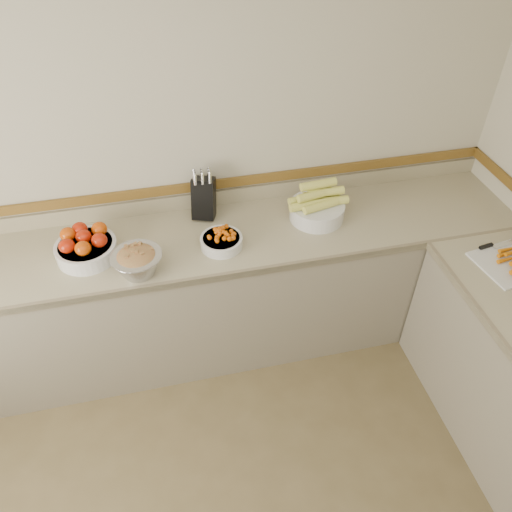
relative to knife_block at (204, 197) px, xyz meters
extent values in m
plane|color=#BAB399|center=(-0.16, 0.10, 0.27)|extent=(4.00, 0.00, 4.00)
cube|color=tan|center=(-0.16, -0.22, -0.15)|extent=(4.00, 0.65, 0.04)
cube|color=gray|center=(-0.16, -0.22, -0.60)|extent=(4.00, 0.63, 0.86)
cube|color=#796B51|center=(-0.16, -0.54, -0.15)|extent=(4.00, 0.02, 0.04)
cube|color=tan|center=(-0.16, 0.09, -0.08)|extent=(4.00, 0.02, 0.10)
cube|color=brown|center=(-0.16, 0.09, 0.02)|extent=(4.00, 0.02, 0.06)
cube|color=black|center=(0.00, 0.00, -0.01)|extent=(0.18, 0.19, 0.26)
cylinder|color=silver|center=(-0.04, -0.03, 0.15)|extent=(0.03, 0.04, 0.07)
cylinder|color=silver|center=(0.00, -0.03, 0.15)|extent=(0.03, 0.04, 0.07)
cylinder|color=silver|center=(0.04, -0.03, 0.15)|extent=(0.03, 0.04, 0.07)
cylinder|color=silver|center=(-0.04, 0.00, 0.15)|extent=(0.03, 0.04, 0.07)
cylinder|color=silver|center=(0.00, 0.00, 0.15)|extent=(0.03, 0.04, 0.07)
cylinder|color=silver|center=(0.04, 0.00, 0.15)|extent=(0.03, 0.04, 0.07)
cylinder|color=silver|center=(-0.04, 0.02, 0.15)|extent=(0.03, 0.04, 0.07)
cylinder|color=silver|center=(0.00, 0.02, 0.15)|extent=(0.03, 0.04, 0.07)
cylinder|color=silver|center=(0.04, 0.02, 0.15)|extent=(0.03, 0.04, 0.07)
cylinder|color=silver|center=(-0.68, -0.23, -0.09)|extent=(0.33, 0.33, 0.09)
torus|color=silver|center=(-0.68, -0.23, -0.05)|extent=(0.33, 0.33, 0.01)
cylinder|color=white|center=(-0.68, -0.23, -0.05)|extent=(0.29, 0.29, 0.01)
ellipsoid|color=#AE1D06|center=(-0.76, -0.27, 0.00)|extent=(0.09, 0.09, 0.07)
ellipsoid|color=#BF4106|center=(-0.68, -0.31, 0.00)|extent=(0.09, 0.09, 0.07)
ellipsoid|color=#AE1D06|center=(-0.60, -0.26, 0.00)|extent=(0.09, 0.09, 0.07)
ellipsoid|color=#BF4106|center=(-0.76, -0.18, 0.00)|extent=(0.09, 0.09, 0.07)
ellipsoid|color=#AE1D06|center=(-0.68, -0.21, 0.00)|extent=(0.09, 0.09, 0.07)
ellipsoid|color=#BF4106|center=(-0.60, -0.16, 0.00)|extent=(0.09, 0.09, 0.07)
ellipsoid|color=#AE1D06|center=(-0.70, -0.14, 0.00)|extent=(0.09, 0.09, 0.07)
cylinder|color=silver|center=(0.05, -0.31, -0.10)|extent=(0.24, 0.24, 0.06)
torus|color=silver|center=(0.05, -0.31, -0.07)|extent=(0.24, 0.24, 0.01)
cylinder|color=white|center=(0.05, -0.31, -0.07)|extent=(0.21, 0.21, 0.01)
sphere|color=#C64F06|center=(0.06, -0.29, -0.02)|extent=(0.03, 0.03, 0.03)
sphere|color=#C64F06|center=(0.03, -0.27, -0.03)|extent=(0.03, 0.03, 0.03)
sphere|color=#C64F06|center=(0.05, -0.32, -0.03)|extent=(0.03, 0.03, 0.03)
sphere|color=#C64F06|center=(0.12, -0.32, -0.05)|extent=(0.03, 0.03, 0.03)
sphere|color=#C64F06|center=(0.07, -0.33, -0.03)|extent=(0.03, 0.03, 0.03)
sphere|color=#C64F06|center=(0.02, -0.33, -0.03)|extent=(0.03, 0.03, 0.03)
sphere|color=#C64F06|center=(0.03, -0.32, -0.03)|extent=(0.03, 0.03, 0.03)
sphere|color=#C64F06|center=(0.02, -0.33, -0.03)|extent=(0.03, 0.03, 0.03)
sphere|color=#C64F06|center=(0.07, -0.33, -0.03)|extent=(0.03, 0.03, 0.03)
sphere|color=#C64F06|center=(0.03, -0.31, -0.03)|extent=(0.03, 0.03, 0.03)
sphere|color=#C64F06|center=(0.03, -0.30, -0.02)|extent=(0.03, 0.03, 0.03)
sphere|color=#C64F06|center=(0.04, -0.28, -0.03)|extent=(0.03, 0.03, 0.03)
sphere|color=#C64F06|center=(0.11, -0.36, -0.05)|extent=(0.03, 0.03, 0.03)
sphere|color=#C64F06|center=(0.12, -0.32, -0.05)|extent=(0.03, 0.03, 0.03)
sphere|color=#C64F06|center=(0.02, -0.39, -0.05)|extent=(0.03, 0.03, 0.03)
sphere|color=#C64F06|center=(0.04, -0.27, -0.04)|extent=(0.03, 0.03, 0.03)
sphere|color=#C64F06|center=(0.02, -0.37, -0.04)|extent=(0.03, 0.03, 0.03)
sphere|color=#C64F06|center=(0.05, -0.27, -0.03)|extent=(0.03, 0.03, 0.03)
sphere|color=#C64F06|center=(-0.01, -0.36, -0.05)|extent=(0.03, 0.03, 0.03)
sphere|color=#C64F06|center=(0.03, -0.32, -0.02)|extent=(0.03, 0.03, 0.03)
sphere|color=#C64F06|center=(0.04, -0.31, -0.02)|extent=(0.03, 0.03, 0.03)
sphere|color=#C64F06|center=(0.08, -0.31, -0.03)|extent=(0.03, 0.03, 0.03)
sphere|color=#C64F06|center=(-0.01, -0.32, -0.04)|extent=(0.03, 0.03, 0.03)
sphere|color=#C64F06|center=(0.07, -0.38, -0.05)|extent=(0.03, 0.03, 0.03)
sphere|color=#C64F06|center=(0.06, -0.32, -0.02)|extent=(0.03, 0.03, 0.03)
sphere|color=#C64F06|center=(0.03, -0.31, -0.02)|extent=(0.03, 0.03, 0.03)
sphere|color=#C64F06|center=(0.07, -0.29, -0.02)|extent=(0.03, 0.03, 0.03)
sphere|color=#C64F06|center=(0.07, -0.28, -0.03)|extent=(0.03, 0.03, 0.03)
sphere|color=#C64F06|center=(0.10, -0.36, -0.05)|extent=(0.03, 0.03, 0.03)
sphere|color=#C64F06|center=(0.13, -0.33, -0.05)|extent=(0.03, 0.03, 0.03)
sphere|color=#C64F06|center=(0.07, -0.29, -0.03)|extent=(0.03, 0.03, 0.03)
sphere|color=#C64F06|center=(0.05, -0.31, -0.02)|extent=(0.03, 0.03, 0.03)
sphere|color=#C64F06|center=(0.04, -0.28, -0.03)|extent=(0.03, 0.03, 0.03)
sphere|color=#C64F06|center=(0.03, -0.35, -0.04)|extent=(0.03, 0.03, 0.03)
sphere|color=#C64F06|center=(0.04, -0.33, -0.03)|extent=(0.03, 0.03, 0.03)
sphere|color=#C64F06|center=(0.06, -0.38, -0.05)|extent=(0.03, 0.03, 0.03)
cylinder|color=silver|center=(0.65, -0.18, -0.08)|extent=(0.33, 0.33, 0.10)
torus|color=silver|center=(0.65, -0.18, -0.04)|extent=(0.33, 0.33, 0.01)
cylinder|color=#D1CF57|center=(0.58, -0.20, -0.01)|extent=(0.22, 0.07, 0.05)
cylinder|color=#D1CF57|center=(0.65, -0.23, -0.01)|extent=(0.22, 0.10, 0.05)
cylinder|color=#D1CF57|center=(0.72, -0.19, -0.01)|extent=(0.22, 0.06, 0.05)
cylinder|color=#D1CF57|center=(0.59, -0.13, -0.01)|extent=(0.22, 0.08, 0.05)
cylinder|color=#D1CF57|center=(0.69, -0.12, -0.01)|extent=(0.22, 0.08, 0.05)
cylinder|color=#D1CF57|center=(0.63, -0.18, 0.04)|extent=(0.22, 0.09, 0.05)
cylinder|color=#D1CF57|center=(0.70, -0.16, 0.04)|extent=(0.22, 0.05, 0.05)
cylinder|color=#D1CF57|center=(0.65, -0.14, 0.09)|extent=(0.22, 0.07, 0.05)
cylinder|color=#B2B2BA|center=(-0.42, -0.43, -0.07)|extent=(0.27, 0.27, 0.12)
torus|color=#B2B2BA|center=(-0.42, -0.43, -0.01)|extent=(0.27, 0.27, 0.01)
ellipsoid|color=#A31218|center=(-0.42, -0.43, -0.02)|extent=(0.22, 0.22, 0.07)
cube|color=#A31218|center=(-0.43, -0.41, 0.01)|extent=(0.02, 0.02, 0.02)
cube|color=#73A751|center=(-0.41, -0.43, 0.01)|extent=(0.02, 0.02, 0.02)
cube|color=#A31218|center=(-0.41, -0.43, 0.01)|extent=(0.02, 0.02, 0.02)
cube|color=#73A751|center=(-0.40, -0.43, 0.01)|extent=(0.02, 0.02, 0.02)
cube|color=#A31218|center=(-0.43, -0.44, -0.01)|extent=(0.03, 0.03, 0.02)
cube|color=#73A751|center=(-0.42, -0.42, 0.00)|extent=(0.02, 0.02, 0.02)
cube|color=#A31218|center=(-0.46, -0.37, 0.01)|extent=(0.02, 0.02, 0.02)
cube|color=#73A751|center=(-0.43, -0.36, 0.01)|extent=(0.02, 0.02, 0.02)
cube|color=#A31218|center=(-0.46, -0.45, 0.01)|extent=(0.02, 0.02, 0.02)
cube|color=#73A751|center=(-0.33, -0.40, 0.00)|extent=(0.02, 0.02, 0.02)
cube|color=#A31218|center=(-0.38, -0.44, 0.01)|extent=(0.02, 0.02, 0.02)
cube|color=#73A751|center=(-0.41, -0.36, 0.01)|extent=(0.02, 0.02, 0.02)
cube|color=#A31218|center=(-0.42, -0.43, 0.00)|extent=(0.03, 0.03, 0.02)
cube|color=#73A751|center=(-0.39, -0.36, 0.01)|extent=(0.02, 0.02, 0.02)
cone|color=#C66606|center=(1.57, -0.77, -0.08)|extent=(0.16, 0.05, 0.02)
cone|color=#C66606|center=(1.57, -0.74, -0.11)|extent=(0.16, 0.05, 0.02)
cone|color=#C66606|center=(1.57, -0.72, -0.11)|extent=(0.16, 0.05, 0.02)
cube|color=silver|center=(1.60, -0.67, -0.11)|extent=(0.17, 0.06, 0.00)
cube|color=black|center=(1.48, -0.67, -0.11)|extent=(0.09, 0.03, 0.02)
camera|label=1|loc=(-0.24, -2.44, 1.69)|focal=35.00mm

